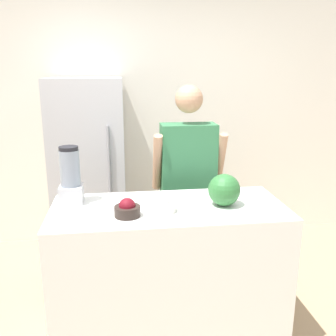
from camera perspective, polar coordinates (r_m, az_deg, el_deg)
wall_back at (r=3.96m, az=-3.13°, el=7.49°), size 8.00×0.06×2.60m
counter_island at (r=2.64m, az=0.10°, el=-15.54°), size 1.51×0.66×0.95m
refrigerator at (r=3.68m, az=-11.90°, el=-0.30°), size 0.67×0.68×1.73m
person at (r=3.10m, az=3.03°, el=-2.84°), size 0.58×0.27×1.69m
cutting_board at (r=2.46m, az=8.28°, el=-5.64°), size 0.44×0.27×0.01m
watermelon at (r=2.41m, az=8.55°, el=-3.32°), size 0.21×0.21×0.21m
bowl_cherries at (r=2.28m, az=-6.23°, el=-6.26°), size 0.16×0.16×0.11m
bowl_cream at (r=2.34m, az=-0.87°, el=-5.80°), size 0.16×0.16×0.10m
blender at (r=2.53m, az=-14.65°, el=-1.34°), size 0.15×0.15×0.38m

